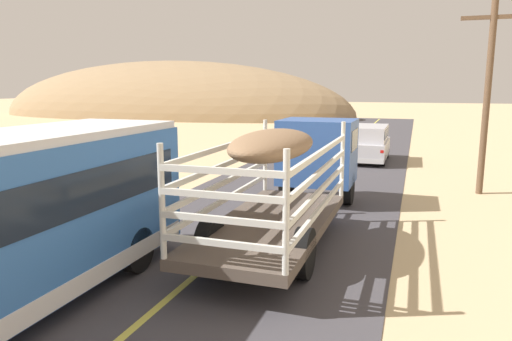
% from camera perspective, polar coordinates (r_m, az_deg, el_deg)
% --- Properties ---
extents(livestock_truck, '(2.53, 9.70, 3.02)m').
position_cam_1_polar(livestock_truck, '(14.36, 5.76, 1.09)').
color(livestock_truck, '#3359A5').
rests_on(livestock_truck, road_surface).
extents(car_far, '(1.90, 4.62, 1.93)m').
position_cam_1_polar(car_far, '(26.10, 13.57, 3.41)').
color(car_far, silver).
rests_on(car_far, road_surface).
extents(power_pole_mid, '(2.20, 0.24, 7.08)m').
position_cam_1_polar(power_pole_mid, '(19.50, 26.26, 8.50)').
color(power_pole_mid, brown).
rests_on(power_pole_mid, ground).
extents(distant_hill, '(50.90, 18.81, 14.64)m').
position_cam_1_polar(distant_hill, '(64.95, -10.85, 6.48)').
color(distant_hill, '#997C5A').
rests_on(distant_hill, ground).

